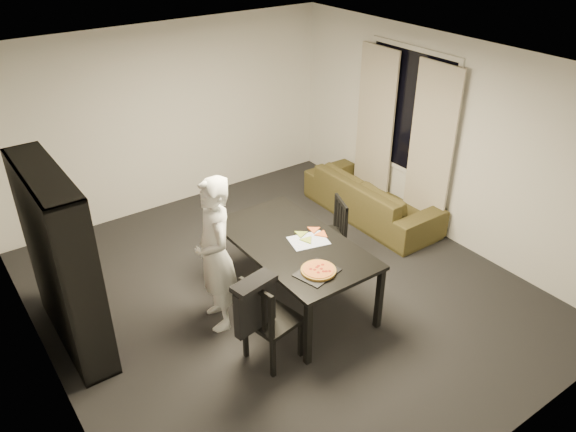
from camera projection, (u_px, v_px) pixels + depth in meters
room at (281, 192)px, 5.86m from camera, size 5.01×5.51×2.61m
window_pane at (409, 112)px, 7.44m from camera, size 0.02×1.40×1.60m
window_frame at (408, 112)px, 7.44m from camera, size 0.03×1.52×1.72m
curtain_left at (431, 150)px, 7.20m from camera, size 0.03×0.70×2.25m
curtain_right at (375, 127)px, 7.94m from camera, size 0.03×0.70×2.25m
bookshelf at (61, 261)px, 5.37m from camera, size 0.35×1.50×1.90m
dining_table at (293, 247)px, 6.03m from camera, size 1.03×1.86×0.78m
chair_left at (266, 317)px, 5.28m from camera, size 0.52×0.52×0.96m
chair_right at (332, 229)px, 6.75m from camera, size 0.53×0.53×0.89m
draped_jacket at (255, 303)px, 5.08m from camera, size 0.46×0.26×0.53m
person at (215, 255)px, 5.65m from camera, size 0.53×0.69×1.70m
baking_tray at (317, 273)px, 5.50m from camera, size 0.47×0.41×0.01m
pepperoni_pizza at (318, 270)px, 5.50m from camera, size 0.35×0.35×0.03m
kitchen_towel at (309, 241)px, 6.01m from camera, size 0.46×0.39×0.01m
pizza_slices at (311, 234)px, 6.11m from camera, size 0.47×0.44×0.01m
sofa at (372, 197)px, 7.89m from camera, size 0.82×2.09×0.61m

